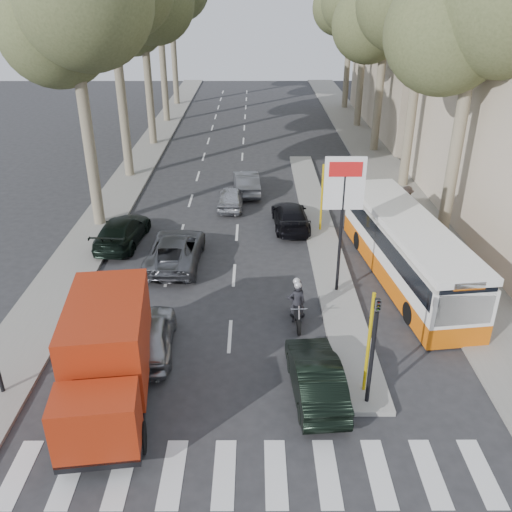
{
  "coord_description": "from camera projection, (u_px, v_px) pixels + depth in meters",
  "views": [
    {
      "loc": [
        -0.03,
        -13.78,
        11.0
      ],
      "look_at": [
        0.03,
        5.11,
        1.6
      ],
      "focal_mm": 38.0,
      "sensor_mm": 36.0,
      "label": 1
    }
  ],
  "objects": [
    {
      "name": "motorcycle",
      "position": [
        296.0,
        302.0,
        19.61
      ],
      "size": [
        0.73,
        2.01,
        1.71
      ],
      "rotation": [
        0.0,
        0.0,
        0.04
      ],
      "color": "black",
      "rests_on": "ground"
    },
    {
      "name": "sidewalk_right",
      "position": [
        372.0,
        154.0,
        39.62
      ],
      "size": [
        3.2,
        70.0,
        0.12
      ],
      "primitive_type": "cube",
      "color": "gray",
      "rests_on": "ground"
    },
    {
      "name": "queue_car_c",
      "position": [
        231.0,
        197.0,
        29.88
      ],
      "size": [
        1.57,
        3.55,
        1.19
      ],
      "primitive_type": "imported",
      "rotation": [
        0.0,
        0.0,
        3.09
      ],
      "color": "#ACAEB4",
      "rests_on": "ground"
    },
    {
      "name": "city_bus",
      "position": [
        406.0,
        248.0,
        22.17
      ],
      "size": [
        3.45,
        10.4,
        2.69
      ],
      "rotation": [
        0.0,
        0.0,
        0.12
      ],
      "color": "#D75D0B",
      "rests_on": "ground"
    },
    {
      "name": "dark_hatchback",
      "position": [
        316.0,
        376.0,
        16.06
      ],
      "size": [
        1.67,
        4.01,
        1.29
      ],
      "primitive_type": "imported",
      "rotation": [
        0.0,
        0.0,
        3.22
      ],
      "color": "black",
      "rests_on": "ground"
    },
    {
      "name": "queue_car_e",
      "position": [
        122.0,
        231.0,
        25.61
      ],
      "size": [
        2.22,
        4.64,
        1.3
      ],
      "primitive_type": "imported",
      "rotation": [
        0.0,
        0.0,
        3.05
      ],
      "color": "black",
      "rests_on": "ground"
    },
    {
      "name": "queue_car_b",
      "position": [
        291.0,
        216.0,
        27.39
      ],
      "size": [
        1.91,
        4.28,
        1.22
      ],
      "primitive_type": "imported",
      "rotation": [
        0.0,
        0.0,
        3.19
      ],
      "color": "black",
      "rests_on": "ground"
    },
    {
      "name": "tree_r_a",
      "position": [
        482.0,
        4.0,
        21.69
      ],
      "size": [
        7.4,
        7.2,
        14.1
      ],
      "color": "#6B604C",
      "rests_on": "ground"
    },
    {
      "name": "tree_l_c",
      "position": [
        144.0,
        3.0,
        37.92
      ],
      "size": [
        7.4,
        7.2,
        13.71
      ],
      "color": "#6B604C",
      "rests_on": "ground"
    },
    {
      "name": "ground",
      "position": [
        256.0,
        372.0,
        17.24
      ],
      "size": [
        120.0,
        120.0,
        0.0
      ],
      "primitive_type": "plane",
      "color": "#28282B",
      "rests_on": "ground"
    },
    {
      "name": "silver_hatchback",
      "position": [
        150.0,
        335.0,
        17.95
      ],
      "size": [
        1.78,
        3.92,
        1.3
      ],
      "primitive_type": "imported",
      "rotation": [
        0.0,
        0.0,
        3.2
      ],
      "color": "#989B9F",
      "rests_on": "ground"
    },
    {
      "name": "tree_l_a",
      "position": [
        73.0,
        3.0,
        23.44
      ],
      "size": [
        7.4,
        7.2,
        14.1
      ],
      "color": "#6B604C",
      "rests_on": "ground"
    },
    {
      "name": "traffic_light_island",
      "position": [
        374.0,
        334.0,
        14.8
      ],
      "size": [
        0.16,
        0.41,
        3.6
      ],
      "color": "black",
      "rests_on": "ground"
    },
    {
      "name": "billboard",
      "position": [
        343.0,
        207.0,
        20.07
      ],
      "size": [
        1.5,
        12.1,
        5.6
      ],
      "color": "yellow",
      "rests_on": "ground"
    },
    {
      "name": "pedestrian_far",
      "position": [
        406.0,
        204.0,
        27.75
      ],
      "size": [
        1.29,
        1.12,
        1.86
      ],
      "primitive_type": "imported",
      "rotation": [
        0.0,
        0.0,
        3.74
      ],
      "color": "brown",
      "rests_on": "sidewalk_right"
    },
    {
      "name": "tree_r_c",
      "position": [
        389.0,
        9.0,
        36.33
      ],
      "size": [
        7.4,
        7.2,
        13.32
      ],
      "color": "#6B604C",
      "rests_on": "ground"
    },
    {
      "name": "median_left",
      "position": [
        152.0,
        143.0,
        42.26
      ],
      "size": [
        2.4,
        64.0,
        0.12
      ],
      "primitive_type": "cube",
      "color": "gray",
      "rests_on": "ground"
    },
    {
      "name": "pedestrian_near",
      "position": [
        420.0,
        231.0,
        24.84
      ],
      "size": [
        0.78,
        1.11,
        1.73
      ],
      "primitive_type": "imported",
      "rotation": [
        0.0,
        0.0,
        1.88
      ],
      "color": "#382E45",
      "rests_on": "sidewalk_right"
    },
    {
      "name": "traffic_island",
      "position": [
        320.0,
        231.0,
        27.06
      ],
      "size": [
        1.5,
        26.0,
        0.16
      ],
      "primitive_type": "cube",
      "color": "gray",
      "rests_on": "ground"
    },
    {
      "name": "red_truck",
      "position": [
        107.0,
        356.0,
        15.37
      ],
      "size": [
        2.78,
        5.87,
        3.02
      ],
      "rotation": [
        0.0,
        0.0,
        0.12
      ],
      "color": "black",
      "rests_on": "ground"
    },
    {
      "name": "building_far",
      "position": [
        444.0,
        28.0,
        44.16
      ],
      "size": [
        11.0,
        20.0,
        16.0
      ],
      "primitive_type": "cube",
      "color": "#B7A88E",
      "rests_on": "ground"
    },
    {
      "name": "queue_car_a",
      "position": [
        175.0,
        250.0,
        23.75
      ],
      "size": [
        2.37,
        4.88,
        1.34
      ],
      "primitive_type": "imported",
      "rotation": [
        0.0,
        0.0,
        3.11
      ],
      "color": "#4F5157",
      "rests_on": "ground"
    },
    {
      "name": "queue_car_d",
      "position": [
        246.0,
        182.0,
        32.01
      ],
      "size": [
        1.74,
        4.05,
        1.3
      ],
      "primitive_type": "imported",
      "rotation": [
        0.0,
        0.0,
        3.24
      ],
      "color": "#515359",
      "rests_on": "ground"
    }
  ]
}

